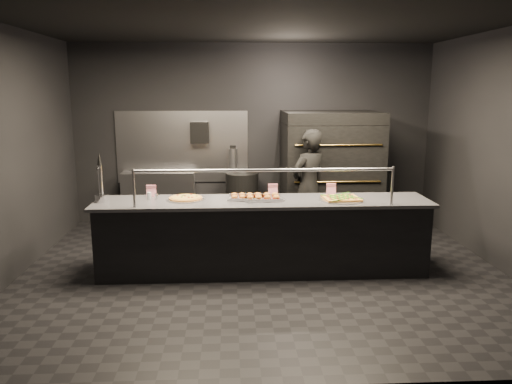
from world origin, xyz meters
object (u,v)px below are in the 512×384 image
prep_shelf (159,198)px  slider_tray_b (263,197)px  slider_tray_a (246,197)px  trash_bin (242,200)px  pizza_oven (330,171)px  towel_dispenser (200,132)px  worker (308,187)px  square_pizza (341,198)px  round_pizza (186,198)px  beer_tap (101,188)px  fire_extinguisher (233,161)px  service_counter (263,236)px

prep_shelf → slider_tray_b: size_ratio=2.28×
slider_tray_a → trash_bin: bearing=90.0°
trash_bin → pizza_oven: bearing=-9.7°
pizza_oven → slider_tray_a: pizza_oven is taller
towel_dispenser → worker: (1.65, -1.22, -0.70)m
square_pizza → trash_bin: square_pizza is taller
round_pizza → worker: size_ratio=0.28×
towel_dispenser → beer_tap: towel_dispenser is taller
slider_tray_a → fire_extinguisher: bearing=93.6°
worker → towel_dispenser: bearing=-71.0°
service_counter → trash_bin: service_counter is taller
service_counter → prep_shelf: size_ratio=3.42×
round_pizza → service_counter: bearing=-5.1°
trash_bin → worker: size_ratio=0.53×
service_counter → trash_bin: size_ratio=4.54×
fire_extinguisher → round_pizza: size_ratio=1.08×
service_counter → slider_tray_b: service_counter is taller
pizza_oven → round_pizza: size_ratio=4.09×
round_pizza → square_pizza: 1.91m
pizza_oven → round_pizza: pizza_oven is taller
beer_tap → trash_bin: (1.75, 2.13, -0.64)m
prep_shelf → slider_tray_b: bearing=-55.1°
prep_shelf → towel_dispenser: bearing=5.7°
service_counter → slider_tray_a: 0.53m
pizza_oven → beer_tap: 3.68m
service_counter → square_pizza: 1.07m
towel_dispenser → slider_tray_a: (0.69, -2.31, -0.60)m
slider_tray_a → worker: size_ratio=0.28×
towel_dispenser → trash_bin: 1.32m
slider_tray_b → worker: size_ratio=0.31×
service_counter → round_pizza: (-0.95, 0.08, 0.47)m
square_pizza → round_pizza: bearing=176.2°
fire_extinguisher → slider_tray_b: size_ratio=0.96×
fire_extinguisher → trash_bin: fire_extinguisher is taller
slider_tray_a → square_pizza: (1.17, -0.12, -0.01)m
slider_tray_b → fire_extinguisher: bearing=98.4°
service_counter → slider_tray_a: bearing=159.5°
prep_shelf → beer_tap: 2.42m
pizza_oven → beer_tap: bearing=-149.0°
service_counter → fire_extinguisher: 2.50m
prep_shelf → towel_dispenser: towel_dispenser is taller
trash_bin → worker: (0.95, -0.97, 0.39)m
pizza_oven → worker: pizza_oven is taller
round_pizza → square_pizza: (1.91, -0.13, 0.00)m
beer_tap → trash_bin: beer_tap is taller
fire_extinguisher → trash_bin: bearing=-60.8°
towel_dispenser → square_pizza: 3.12m
slider_tray_b → worker: bearing=56.8°
trash_bin → worker: bearing=-45.7°
beer_tap → worker: bearing=23.2°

